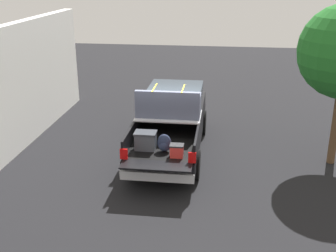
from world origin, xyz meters
The scene contains 3 objects.
ground_plane centered at (0.00, 0.00, 0.00)m, with size 40.00×40.00×0.00m, color black.
pickup_truck centered at (0.36, 0.00, 0.95)m, with size 6.05×2.06×2.23m.
building_facade centered at (-0.80, 4.91, 1.97)m, with size 11.87×0.36×3.94m, color white.
Camera 1 is at (-12.49, -1.56, 5.52)m, focal length 45.95 mm.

